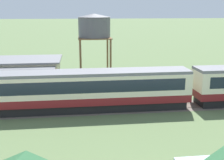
{
  "coord_description": "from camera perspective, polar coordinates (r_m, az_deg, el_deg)",
  "views": [
    {
      "loc": [
        -2.74,
        -28.47,
        10.39
      ],
      "look_at": [
        0.89,
        1.42,
        2.79
      ],
      "focal_mm": 45.0,
      "sensor_mm": 36.0,
      "label": 1
    }
  ],
  "objects": [
    {
      "name": "ground_plane",
      "position": [
        30.43,
        -1.35,
        -5.8
      ],
      "size": [
        600.0,
        600.0,
        0.0
      ],
      "primitive_type": "plane",
      "color": "#566B42"
    },
    {
      "name": "passenger_train",
      "position": [
        29.49,
        -3.5,
        -1.71
      ],
      "size": [
        64.25,
        3.16,
        4.21
      ],
      "color": "maroon",
      "rests_on": "ground_plane"
    },
    {
      "name": "railway_track",
      "position": [
        30.37,
        0.16,
        -5.82
      ],
      "size": [
        125.11,
        3.6,
        0.04
      ],
      "color": "#665B51",
      "rests_on": "ground_plane"
    },
    {
      "name": "station_building",
      "position": [
        40.88,
        -16.79,
        1.58
      ],
      "size": [
        9.36,
        8.23,
        3.76
      ],
      "color": "beige",
      "rests_on": "ground_plane"
    },
    {
      "name": "water_tower",
      "position": [
        42.06,
        -3.61,
        10.76
      ],
      "size": [
        4.94,
        4.94,
        9.79
      ],
      "color": "brown",
      "rests_on": "ground_plane"
    }
  ]
}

